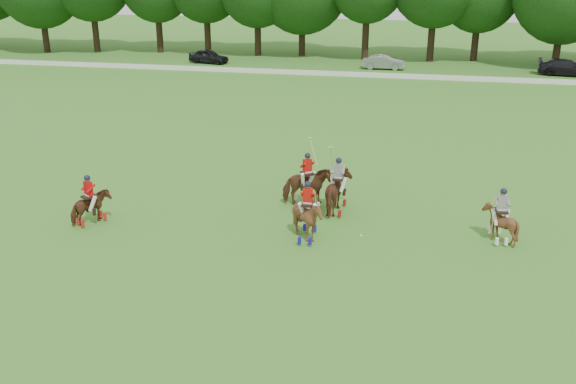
% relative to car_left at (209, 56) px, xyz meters
% --- Properties ---
extents(ground, '(180.00, 180.00, 0.00)m').
position_rel_car_left_xyz_m(ground, '(15.26, -42.50, -0.69)').
color(ground, '#337521').
rests_on(ground, ground).
extents(boundary_rail, '(120.00, 0.10, 0.44)m').
position_rel_car_left_xyz_m(boundary_rail, '(15.26, -4.50, -0.47)').
color(boundary_rail, white).
rests_on(boundary_rail, ground).
extents(car_left, '(4.30, 2.39, 1.38)m').
position_rel_car_left_xyz_m(car_left, '(0.00, 0.00, 0.00)').
color(car_left, black).
rests_on(car_left, ground).
extents(car_mid, '(4.00, 1.42, 1.32)m').
position_rel_car_left_xyz_m(car_mid, '(17.52, 0.00, -0.03)').
color(car_mid, gray).
rests_on(car_mid, ground).
extents(car_right, '(5.28, 2.76, 1.46)m').
position_rel_car_left_xyz_m(car_right, '(34.07, 0.00, 0.04)').
color(car_right, black).
rests_on(car_right, ground).
extents(polo_red_a, '(1.53, 1.81, 2.13)m').
position_rel_car_left_xyz_m(polo_red_a, '(8.08, -39.96, 0.06)').
color(polo_red_a, '#4A2413').
rests_on(polo_red_a, ground).
extents(polo_red_b, '(2.31, 2.27, 3.00)m').
position_rel_car_left_xyz_m(polo_red_b, '(16.50, -36.21, 0.21)').
color(polo_red_b, '#4A2413').
rests_on(polo_red_b, ground).
extents(polo_red_c, '(1.42, 1.59, 2.42)m').
position_rel_car_left_xyz_m(polo_red_c, '(17.13, -39.68, 0.19)').
color(polo_red_c, '#4A2413').
rests_on(polo_red_c, ground).
extents(polo_stripe_a, '(1.32, 2.14, 3.01)m').
position_rel_car_left_xyz_m(polo_stripe_a, '(17.92, -36.64, 0.22)').
color(polo_stripe_a, '#4A2413').
rests_on(polo_stripe_a, ground).
extents(polo_stripe_b, '(1.36, 1.48, 2.19)m').
position_rel_car_left_xyz_m(polo_stripe_b, '(24.46, -38.32, 0.08)').
color(polo_stripe_b, '#4A2413').
rests_on(polo_stripe_b, ground).
extents(polo_ball, '(0.09, 0.09, 0.09)m').
position_rel_car_left_xyz_m(polo_ball, '(19.18, -39.01, -0.65)').
color(polo_ball, white).
rests_on(polo_ball, ground).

